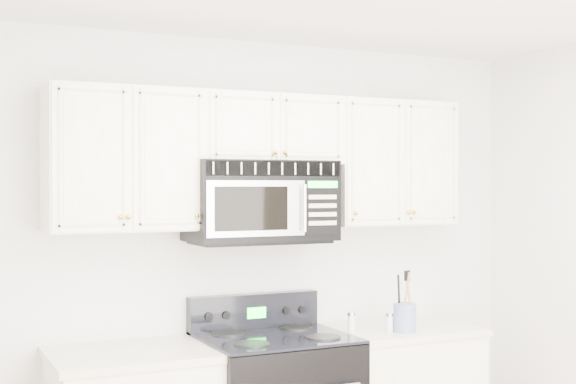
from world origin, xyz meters
TOP-DOWN VIEW (x-y plane):
  - room at (0.00, 0.00)m, footprint 3.51×3.51m
  - upper_cabinets at (-0.00, 1.58)m, footprint 2.44×0.37m
  - microwave at (-0.05, 1.54)m, footprint 0.81×0.46m
  - utensil_crock at (0.73, 1.27)m, footprint 0.13×0.13m
  - shaker_salt at (0.45, 1.40)m, footprint 0.05×0.05m
  - shaker_pepper at (0.65, 1.32)m, footprint 0.04×0.04m

SIDE VIEW (x-z plane):
  - shaker_pepper at x=0.65m, z-range 0.92..1.03m
  - shaker_salt at x=0.45m, z-range 0.92..1.03m
  - utensil_crock at x=0.73m, z-range 0.83..1.18m
  - room at x=0.00m, z-range 0.00..2.60m
  - microwave at x=-0.05m, z-range 1.45..1.90m
  - upper_cabinets at x=0.00m, z-range 1.56..2.31m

